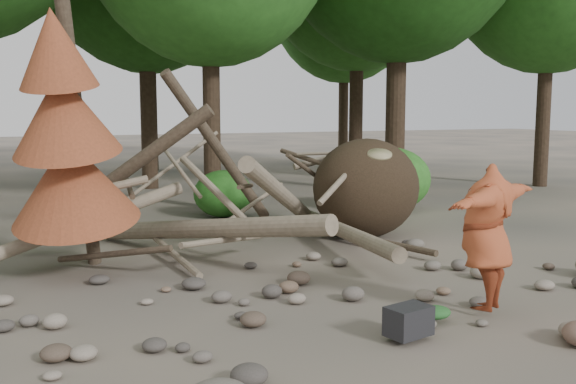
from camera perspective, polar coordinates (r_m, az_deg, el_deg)
name	(u,v)px	position (r m, az deg, el deg)	size (l,w,h in m)	color
ground	(368,316)	(8.14, 7.17, -10.90)	(120.00, 120.00, 0.00)	#514C44
deadfall_pile	(342,192)	(12.51, 4.84, 0.00)	(8.55, 5.24, 3.30)	#332619
dead_conifer	(67,139)	(9.98, -19.02, 4.47)	(2.06, 2.16, 4.35)	#4C3F30
bush_mid	(223,194)	(15.30, -5.79, -0.15)	(1.40, 1.40, 1.12)	#296A1E
bush_right	(391,179)	(16.43, 9.13, 1.15)	(2.00, 2.00, 1.60)	#347E27
frisbee_thrower	(487,237)	(8.26, 17.27, -3.82)	(2.87, 1.51, 2.05)	#AD4927
backpack	(408,326)	(7.36, 10.66, -11.63)	(0.49, 0.33, 0.33)	black
cloth_green	(435,316)	(8.03, 12.91, -10.72)	(0.40, 0.34, 0.15)	#255D27
cloth_orange	(412,333)	(7.49, 11.00, -12.23)	(0.27, 0.22, 0.10)	#A7631C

